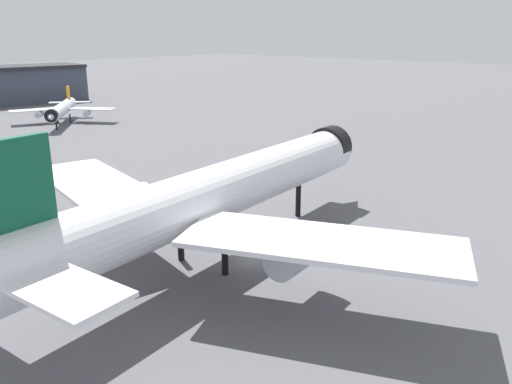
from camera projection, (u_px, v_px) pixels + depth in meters
name	position (u px, v px, depth m)	size (l,w,h in m)	color
ground	(251.00, 261.00, 65.67)	(900.00, 900.00, 0.00)	#56565B
airliner_near_gate	(215.00, 194.00, 63.46)	(69.65, 63.22, 19.68)	white
airliner_far_taxiway	(62.00, 109.00, 161.18)	(27.62, 30.78, 10.46)	silver
traffic_cone_near_nose	(189.00, 176.00, 103.03)	(0.50, 0.50, 0.62)	#F2600C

